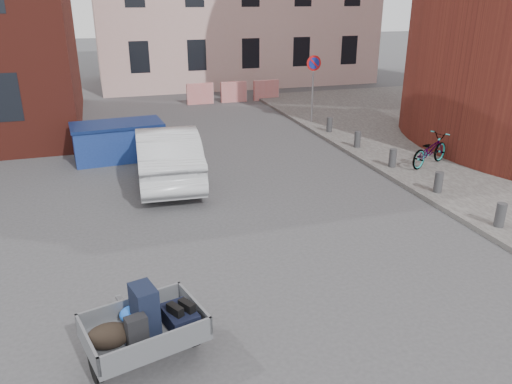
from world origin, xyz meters
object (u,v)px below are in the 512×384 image
object	(u,v)px
dumpster	(118,141)
silver_car	(167,154)
bicycle	(430,150)
trailer	(143,326)

from	to	relation	value
dumpster	silver_car	world-z (taller)	silver_car
dumpster	bicycle	size ratio (longest dim) A/B	1.63
silver_car	bicycle	bearing A→B (deg)	173.14
bicycle	silver_car	bearing A→B (deg)	55.31
trailer	dumpster	distance (m)	10.07
trailer	silver_car	xyz separation A→B (m)	(1.43, 7.61, 0.17)
dumpster	bicycle	xyz separation A→B (m)	(8.92, -3.88, -0.00)
silver_car	trailer	bearing A→B (deg)	83.00
trailer	dumpster	size ratio (longest dim) A/B	0.67
trailer	bicycle	world-z (taller)	trailer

